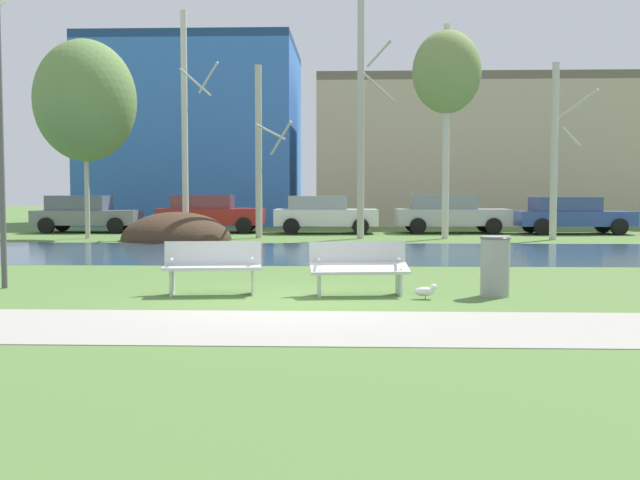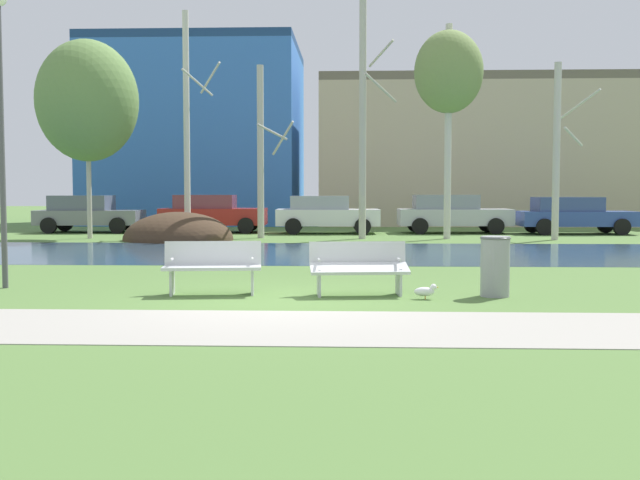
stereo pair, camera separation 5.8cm
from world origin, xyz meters
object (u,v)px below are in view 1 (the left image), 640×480
at_px(parked_hatch_third_white, 324,214).
at_px(parked_suv_fifth_blue, 571,214).
at_px(parked_wagon_fourth_silver, 450,213).
at_px(trash_bin, 495,265).
at_px(bench_left, 212,266).
at_px(parked_van_nearest_grey, 85,213).
at_px(bench_right, 359,267).
at_px(seagull, 426,291).
at_px(parked_sedan_second_red, 210,213).

distance_m(parked_hatch_third_white, parked_suv_fifth_blue, 9.73).
height_order(parked_hatch_third_white, parked_wagon_fourth_silver, parked_wagon_fourth_silver).
bearing_deg(parked_wagon_fourth_silver, trash_bin, -95.25).
distance_m(bench_left, parked_van_nearest_grey, 20.16).
distance_m(bench_right, parked_wagon_fourth_silver, 18.75).
height_order(seagull, parked_suv_fifth_blue, parked_suv_fifth_blue).
relative_size(bench_left, bench_right, 1.00).
bearing_deg(parked_sedan_second_red, parked_wagon_fourth_silver, -0.44).
height_order(bench_left, parked_hatch_third_white, parked_hatch_third_white).
distance_m(trash_bin, parked_wagon_fourth_silver, 18.46).
xyz_separation_m(parked_sedan_second_red, parked_wagon_fourth_silver, (9.70, -0.07, 0.00)).
bearing_deg(parked_hatch_third_white, parked_sedan_second_red, 174.74).
xyz_separation_m(bench_right, parked_wagon_fourth_silver, (3.89, 18.33, 0.33)).
distance_m(bench_right, parked_van_nearest_grey, 21.28).
relative_size(parked_van_nearest_grey, parked_hatch_third_white, 1.02).
distance_m(seagull, parked_wagon_fourth_silver, 18.98).
bearing_deg(parked_hatch_third_white, parked_wagon_fourth_silver, 4.02).
height_order(trash_bin, parked_hatch_third_white, parked_hatch_third_white).
bearing_deg(parked_van_nearest_grey, parked_suv_fifth_blue, -1.07).
bearing_deg(parked_sedan_second_red, parked_van_nearest_grey, -178.64).
height_order(bench_left, parked_sedan_second_red, parked_sedan_second_red).
relative_size(bench_left, seagull, 4.23).
distance_m(parked_hatch_third_white, parked_wagon_fourth_silver, 5.05).
bearing_deg(parked_hatch_third_white, bench_left, -94.01).
xyz_separation_m(bench_right, parked_suv_fifth_blue, (8.58, 17.92, 0.29)).
distance_m(seagull, parked_suv_fifth_blue, 19.84).
xyz_separation_m(bench_left, trash_bin, (4.61, -0.04, 0.03)).
bearing_deg(parked_hatch_third_white, seagull, -83.18).
relative_size(bench_left, parked_sedan_second_red, 0.39).
bearing_deg(parked_suv_fifth_blue, parked_van_nearest_grey, 178.93).
xyz_separation_m(bench_right, seagull, (1.05, -0.42, -0.34)).
xyz_separation_m(parked_hatch_third_white, parked_wagon_fourth_silver, (5.04, 0.35, 0.02)).
bearing_deg(parked_sedan_second_red, bench_right, -72.49).
xyz_separation_m(bench_left, parked_van_nearest_grey, (-8.47, 18.29, 0.32)).
bearing_deg(seagull, parked_hatch_third_white, 96.82).
bearing_deg(parked_wagon_fourth_silver, parked_van_nearest_grey, -179.82).
relative_size(bench_left, parked_van_nearest_grey, 0.39).
distance_m(bench_left, parked_hatch_third_white, 18.03).
xyz_separation_m(trash_bin, parked_wagon_fourth_silver, (1.69, 18.38, 0.30)).
bearing_deg(seagull, parked_suv_fifth_blue, 67.70).
bearing_deg(parked_suv_fifth_blue, parked_sedan_second_red, 178.07).
distance_m(parked_van_nearest_grey, parked_sedan_second_red, 5.07).
bearing_deg(bench_right, trash_bin, -1.12).
bearing_deg(parked_hatch_third_white, parked_suv_fifth_blue, -0.33).
relative_size(parked_hatch_third_white, parked_wagon_fourth_silver, 0.91).
bearing_deg(parked_suv_fifth_blue, bench_left, -121.50).
bearing_deg(bench_right, parked_hatch_third_white, 93.66).
relative_size(parked_van_nearest_grey, parked_suv_fifth_blue, 0.93).
relative_size(parked_van_nearest_grey, parked_sedan_second_red, 0.98).
height_order(parked_van_nearest_grey, parked_wagon_fourth_silver, parked_wagon_fourth_silver).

